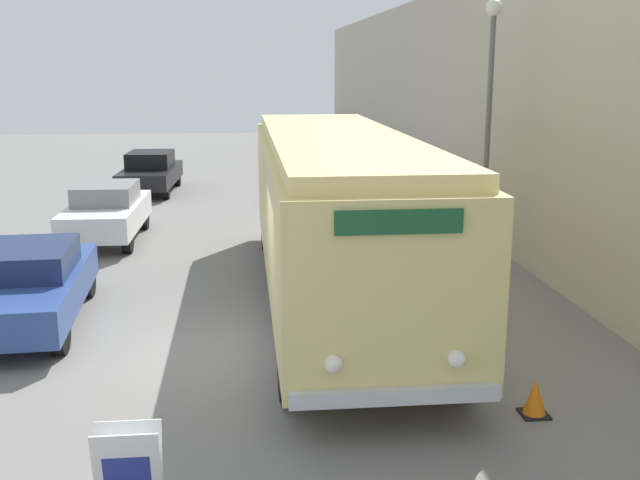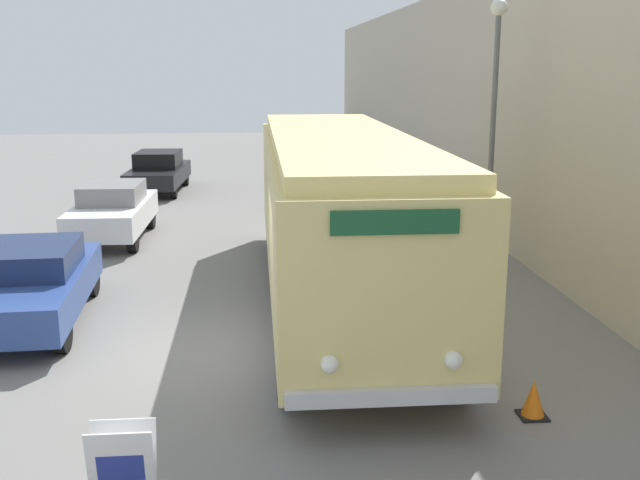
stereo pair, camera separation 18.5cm
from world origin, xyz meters
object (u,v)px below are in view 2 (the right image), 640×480
at_px(sign_board, 122,467).
at_px(parked_car_mid, 113,211).
at_px(vintage_bus, 339,207).
at_px(streetlamp, 494,95).
at_px(parked_car_far, 158,171).
at_px(traffic_cone, 533,399).
at_px(parked_car_near, 31,284).

distance_m(sign_board, parked_car_mid, 12.64).
height_order(vintage_bus, streetlamp, streetlamp).
xyz_separation_m(vintage_bus, streetlamp, (3.61, 2.18, 1.99)).
bearing_deg(sign_board, parked_car_far, 95.89).
bearing_deg(sign_board, traffic_cone, 17.67).
relative_size(parked_car_mid, parked_car_far, 0.96).
height_order(streetlamp, parked_car_far, streetlamp).
xyz_separation_m(vintage_bus, sign_board, (-2.98, -6.72, -1.42)).
height_order(parked_car_mid, traffic_cone, parked_car_mid).
xyz_separation_m(parked_car_near, traffic_cone, (7.53, -4.34, -0.47)).
distance_m(vintage_bus, sign_board, 7.49).
distance_m(parked_car_mid, parked_car_far, 7.68).
xyz_separation_m(streetlamp, parked_car_far, (-8.67, 11.20, -3.10)).
height_order(streetlamp, traffic_cone, streetlamp).
xyz_separation_m(streetlamp, traffic_cone, (-1.63, -7.32, -3.59)).
bearing_deg(parked_car_far, parked_car_mid, -88.82).
relative_size(streetlamp, parked_car_mid, 1.39).
distance_m(sign_board, streetlamp, 11.59).
bearing_deg(traffic_cone, parked_car_near, 150.06).
height_order(streetlamp, parked_car_mid, streetlamp).
bearing_deg(parked_car_mid, parked_car_near, -91.14).
bearing_deg(parked_car_far, streetlamp, -49.32).
height_order(sign_board, streetlamp, streetlamp).
distance_m(sign_board, parked_car_far, 20.21).
relative_size(streetlamp, parked_car_near, 1.29).
xyz_separation_m(sign_board, parked_car_mid, (-2.31, 12.43, 0.34)).
height_order(sign_board, traffic_cone, sign_board).
height_order(vintage_bus, parked_car_mid, vintage_bus).
bearing_deg(sign_board, streetlamp, 53.46).
relative_size(parked_car_far, traffic_cone, 8.67).
relative_size(sign_board, parked_car_mid, 0.21).
bearing_deg(traffic_cone, streetlamp, 77.46).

